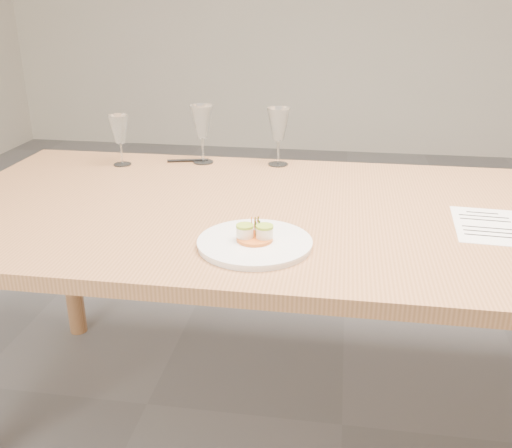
# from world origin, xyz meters

# --- Properties ---
(ground) EXTENTS (7.00, 7.00, 0.00)m
(ground) POSITION_xyz_m (0.00, 0.00, 0.00)
(ground) COLOR slate
(ground) RESTS_ON ground
(dining_table) EXTENTS (2.40, 1.00, 0.75)m
(dining_table) POSITION_xyz_m (0.00, 0.00, 0.68)
(dining_table) COLOR #B47C4E
(dining_table) RESTS_ON ground
(dinner_plate) EXTENTS (0.28, 0.28, 0.07)m
(dinner_plate) POSITION_xyz_m (-0.25, -0.27, 0.76)
(dinner_plate) COLOR white
(dinner_plate) RESTS_ON dining_table
(recipe_sheet) EXTENTS (0.22, 0.27, 0.00)m
(recipe_sheet) POSITION_xyz_m (0.35, -0.05, 0.75)
(recipe_sheet) COLOR white
(recipe_sheet) RESTS_ON dining_table
(ballpoint_pen) EXTENTS (0.14, 0.05, 0.01)m
(ballpoint_pen) POSITION_xyz_m (-0.60, 0.42, 0.76)
(ballpoint_pen) COLOR black
(ballpoint_pen) RESTS_ON dining_table
(wine_glass_0) EXTENTS (0.07, 0.07, 0.18)m
(wine_glass_0) POSITION_xyz_m (-0.82, 0.34, 0.87)
(wine_glass_0) COLOR white
(wine_glass_0) RESTS_ON dining_table
(wine_glass_1) EXTENTS (0.08, 0.08, 0.21)m
(wine_glass_1) POSITION_xyz_m (-0.54, 0.42, 0.89)
(wine_glass_1) COLOR white
(wine_glass_1) RESTS_ON dining_table
(wine_glass_2) EXTENTS (0.08, 0.08, 0.20)m
(wine_glass_2) POSITION_xyz_m (-0.27, 0.43, 0.89)
(wine_glass_2) COLOR white
(wine_glass_2) RESTS_ON dining_table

